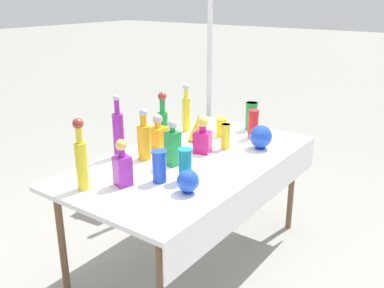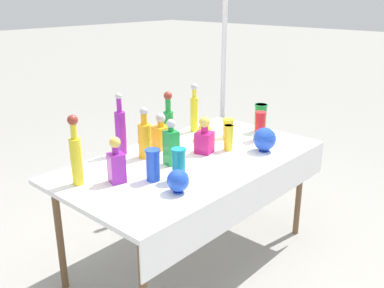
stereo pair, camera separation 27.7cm
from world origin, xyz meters
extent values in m
plane|color=gray|center=(0.00, 0.00, 0.00)|extent=(40.00, 40.00, 0.00)
cube|color=white|center=(0.00, 0.00, 0.74)|extent=(1.78, 0.97, 0.03)
cube|color=white|center=(0.00, -0.49, 0.64)|extent=(1.78, 0.01, 0.23)
cylinder|color=brown|center=(0.79, -0.38, 0.36)|extent=(0.04, 0.04, 0.73)
cylinder|color=brown|center=(-0.79, 0.38, 0.36)|extent=(0.04, 0.04, 0.73)
cylinder|color=brown|center=(0.79, 0.38, 0.36)|extent=(0.04, 0.04, 0.73)
cylinder|color=yellow|center=(0.45, 0.38, 0.89)|extent=(0.06, 0.06, 0.27)
cylinder|color=yellow|center=(0.45, 0.38, 1.06)|extent=(0.03, 0.03, 0.07)
sphere|color=#B2B2B7|center=(0.45, 0.38, 1.11)|extent=(0.05, 0.05, 0.05)
cylinder|color=orange|center=(-0.19, 0.24, 0.87)|extent=(0.09, 0.09, 0.23)
cylinder|color=orange|center=(-0.19, 0.24, 1.02)|extent=(0.04, 0.04, 0.07)
sphere|color=#B2B2B7|center=(-0.19, 0.24, 1.08)|extent=(0.05, 0.05, 0.05)
cylinder|color=purple|center=(-0.26, 0.41, 0.91)|extent=(0.07, 0.07, 0.29)
cylinder|color=purple|center=(-0.26, 0.41, 1.10)|extent=(0.03, 0.03, 0.09)
sphere|color=#B2B2B7|center=(-0.26, 0.41, 1.16)|extent=(0.04, 0.04, 0.04)
cylinder|color=yellow|center=(-0.73, 0.21, 0.90)|extent=(0.07, 0.07, 0.27)
cylinder|color=yellow|center=(-0.73, 0.21, 1.08)|extent=(0.04, 0.04, 0.09)
sphere|color=maroon|center=(-0.73, 0.21, 1.14)|extent=(0.06, 0.06, 0.06)
cylinder|color=#198C38|center=(0.17, 0.38, 0.87)|extent=(0.07, 0.07, 0.21)
cylinder|color=#198C38|center=(0.17, 0.38, 1.02)|extent=(0.04, 0.04, 0.10)
sphere|color=maroon|center=(0.17, 0.38, 1.09)|extent=(0.06, 0.06, 0.06)
cube|color=orange|center=(0.00, 0.29, 0.84)|extent=(0.11, 0.11, 0.16)
cylinder|color=orange|center=(0.00, 0.29, 0.94)|extent=(0.04, 0.04, 0.04)
sphere|color=#B2B2B7|center=(0.00, 0.29, 0.98)|extent=(0.07, 0.07, 0.07)
cube|color=#198C38|center=(-0.16, 0.03, 0.87)|extent=(0.10, 0.10, 0.22)
cylinder|color=#198C38|center=(-0.16, 0.03, 0.99)|extent=(0.04, 0.04, 0.03)
sphere|color=#B2B2B7|center=(-0.16, 0.03, 1.03)|extent=(0.06, 0.06, 0.06)
cube|color=purple|center=(-0.56, 0.07, 0.85)|extent=(0.11, 0.11, 0.17)
cylinder|color=purple|center=(-0.56, 0.07, 0.96)|extent=(0.04, 0.04, 0.05)
sphere|color=gold|center=(-0.56, 0.07, 1.00)|extent=(0.06, 0.06, 0.06)
cube|color=#C61972|center=(0.14, 0.01, 0.83)|extent=(0.13, 0.13, 0.14)
cylinder|color=#C61972|center=(0.14, 0.01, 0.93)|extent=(0.05, 0.05, 0.05)
sphere|color=gold|center=(0.14, 0.01, 0.98)|extent=(0.07, 0.07, 0.07)
cylinder|color=red|center=(0.61, -0.12, 0.87)|extent=(0.08, 0.08, 0.21)
cylinder|color=red|center=(0.61, -0.12, 0.97)|extent=(0.08, 0.08, 0.01)
cylinder|color=yellow|center=(0.28, -0.08, 0.85)|extent=(0.06, 0.06, 0.18)
cylinder|color=yellow|center=(0.28, -0.08, 0.93)|extent=(0.07, 0.07, 0.01)
cylinder|color=teal|center=(-0.31, -0.18, 0.86)|extent=(0.08, 0.08, 0.20)
cylinder|color=teal|center=(-0.31, -0.18, 0.95)|extent=(0.09, 0.09, 0.01)
cylinder|color=#198C38|center=(0.79, -0.01, 0.87)|extent=(0.09, 0.09, 0.22)
cylinder|color=#198C38|center=(0.79, -0.01, 0.97)|extent=(0.10, 0.10, 0.01)
cylinder|color=yellow|center=(0.50, 0.09, 0.83)|extent=(0.08, 0.08, 0.14)
cylinder|color=yellow|center=(0.50, 0.09, 0.90)|extent=(0.09, 0.09, 0.01)
cylinder|color=blue|center=(-0.41, -0.06, 0.85)|extent=(0.08, 0.08, 0.19)
cylinder|color=blue|center=(-0.41, -0.06, 0.94)|extent=(0.09, 0.09, 0.01)
cylinder|color=yellow|center=(0.33, 0.17, 0.77)|extent=(0.08, 0.08, 0.01)
cone|color=yellow|center=(0.33, 0.17, 0.86)|extent=(0.17, 0.17, 0.19)
cylinder|color=blue|center=(-0.43, -0.28, 0.76)|extent=(0.06, 0.06, 0.01)
sphere|color=blue|center=(-0.43, -0.28, 0.83)|extent=(0.12, 0.12, 0.12)
cylinder|color=blue|center=(0.43, -0.28, 0.76)|extent=(0.07, 0.07, 0.01)
sphere|color=blue|center=(0.43, -0.28, 0.85)|extent=(0.16, 0.16, 0.16)
cube|color=white|center=(-0.10, -0.41, 0.78)|extent=(0.05, 0.01, 0.04)
cube|color=tan|center=(0.24, 1.02, 0.13)|extent=(0.43, 0.36, 0.27)
cube|color=tan|center=(0.24, 1.12, 0.31)|extent=(0.37, 0.11, 0.09)
cylinder|color=silver|center=(1.05, 0.57, 1.12)|extent=(0.04, 0.04, 2.24)
cylinder|color=#333338|center=(1.05, 0.57, 0.02)|extent=(0.18, 0.18, 0.04)
camera|label=1|loc=(-2.11, -1.54, 1.79)|focal=40.00mm
camera|label=2|loc=(-1.94, -1.75, 1.79)|focal=40.00mm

